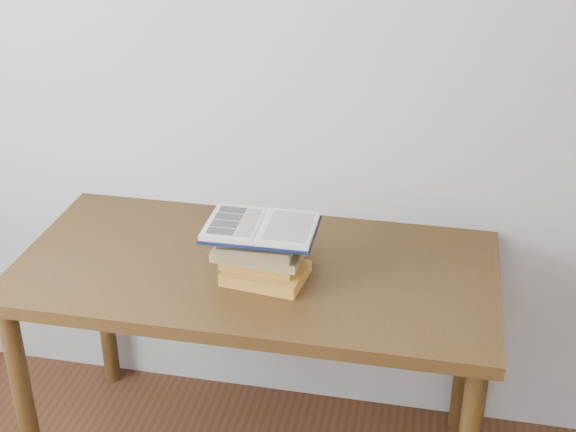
# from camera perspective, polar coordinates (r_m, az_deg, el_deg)

# --- Properties ---
(desk) EXTENTS (1.47, 0.73, 0.79)m
(desk) POSITION_cam_1_polar(r_m,az_deg,el_deg) (2.51, -2.29, -5.37)
(desk) COLOR #493012
(desk) RESTS_ON ground
(book_stack) EXTENTS (0.28, 0.21, 0.16)m
(book_stack) POSITION_cam_1_polar(r_m,az_deg,el_deg) (2.37, -1.83, -2.70)
(book_stack) COLOR #B77F29
(book_stack) RESTS_ON desk
(open_book) EXTENTS (0.32, 0.23, 0.03)m
(open_book) POSITION_cam_1_polar(r_m,az_deg,el_deg) (2.31, -1.93, -0.81)
(open_book) COLOR black
(open_book) RESTS_ON book_stack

